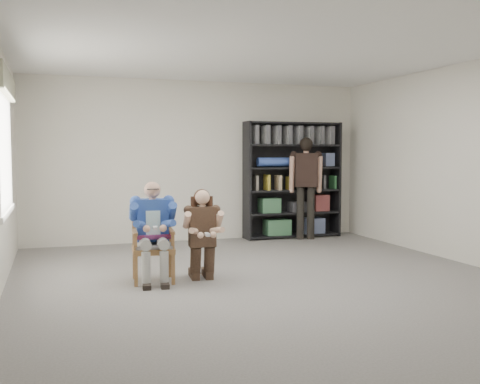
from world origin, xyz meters
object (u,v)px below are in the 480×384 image
object	(u,v)px
kneeling_woman	(203,235)
bookshelf	(292,180)
standing_man	(306,189)
seated_man	(153,231)
armchair	(153,243)

from	to	relation	value
kneeling_woman	bookshelf	bearing A→B (deg)	55.01
standing_man	seated_man	bearing A→B (deg)	-125.45
kneeling_woman	armchair	bearing A→B (deg)	173.67
seated_man	kneeling_woman	world-z (taller)	seated_man
armchair	seated_man	size ratio (longest dim) A/B	0.77
seated_man	standing_man	xyz separation A→B (m)	(3.15, 2.47, 0.30)
standing_man	armchair	bearing A→B (deg)	-125.45
seated_man	kneeling_woman	size ratio (longest dim) A/B	1.09
seated_man	bookshelf	size ratio (longest dim) A/B	0.58
armchair	bookshelf	size ratio (longest dim) A/B	0.44
kneeling_woman	bookshelf	world-z (taller)	bookshelf
armchair	standing_man	xyz separation A→B (m)	(3.15, 2.47, 0.44)
armchair	kneeling_woman	bearing A→B (deg)	-6.33
seated_man	bookshelf	bearing A→B (deg)	47.70
bookshelf	standing_man	size ratio (longest dim) A/B	1.16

